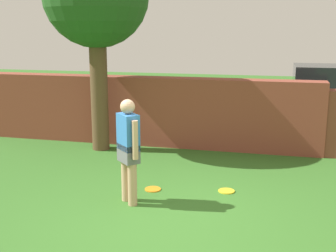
{
  "coord_description": "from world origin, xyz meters",
  "views": [
    {
      "loc": [
        1.39,
        -5.54,
        2.63
      ],
      "look_at": [
        -0.35,
        1.51,
        1.0
      ],
      "focal_mm": 46.34,
      "sensor_mm": 36.0,
      "label": 1
    }
  ],
  "objects_px": {
    "frisbee_orange": "(153,189)",
    "frisbee_yellow": "(226,191)",
    "car": "(333,99)",
    "person": "(128,147)"
  },
  "relations": [
    {
      "from": "frisbee_orange",
      "to": "frisbee_yellow",
      "type": "height_order",
      "value": "same"
    },
    {
      "from": "frisbee_orange",
      "to": "frisbee_yellow",
      "type": "xyz_separation_m",
      "value": [
        1.21,
        0.21,
        0.0
      ]
    },
    {
      "from": "frisbee_orange",
      "to": "car",
      "type": "bearing_deg",
      "value": 56.92
    },
    {
      "from": "person",
      "to": "car",
      "type": "height_order",
      "value": "car"
    },
    {
      "from": "frisbee_orange",
      "to": "frisbee_yellow",
      "type": "distance_m",
      "value": 1.23
    },
    {
      "from": "person",
      "to": "car",
      "type": "bearing_deg",
      "value": 102.79
    },
    {
      "from": "car",
      "to": "frisbee_orange",
      "type": "bearing_deg",
      "value": 56.65
    },
    {
      "from": "frisbee_orange",
      "to": "frisbee_yellow",
      "type": "bearing_deg",
      "value": 10.0
    },
    {
      "from": "person",
      "to": "frisbee_yellow",
      "type": "bearing_deg",
      "value": 74.77
    },
    {
      "from": "frisbee_orange",
      "to": "person",
      "type": "bearing_deg",
      "value": -108.37
    }
  ]
}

